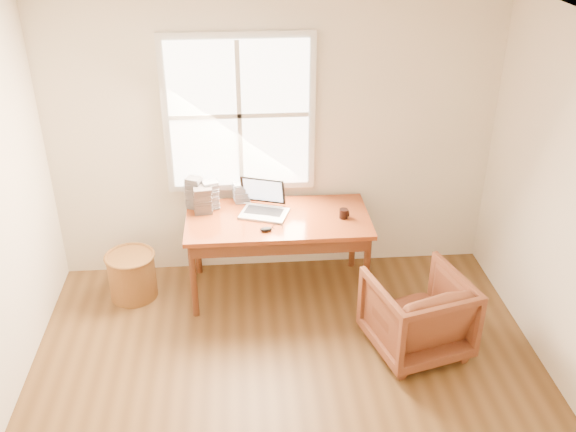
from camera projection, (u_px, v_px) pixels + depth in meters
name	position (u px, v px, depth m)	size (l,w,h in m)	color
room_shell	(291.00, 264.00, 3.87)	(4.04, 4.54, 2.64)	brown
desk	(278.00, 219.00, 5.59)	(1.60, 0.80, 0.04)	brown
armchair	(417.00, 313.00, 5.05)	(0.71, 0.73, 0.67)	brown
wicker_stool	(132.00, 276.00, 5.74)	(0.42, 0.42, 0.42)	brown
laptop	(264.00, 198.00, 5.54)	(0.44, 0.47, 0.33)	silver
mouse	(266.00, 229.00, 5.36)	(0.10, 0.06, 0.03)	black
coffee_mug	(344.00, 214.00, 5.55)	(0.08, 0.08, 0.08)	black
cd_stack_a	(210.00, 195.00, 5.67)	(0.13, 0.12, 0.26)	#B3B6BF
cd_stack_b	(203.00, 200.00, 5.61)	(0.15, 0.14, 0.24)	#28282D
cd_stack_c	(194.00, 193.00, 5.68)	(0.13, 0.11, 0.29)	gray
cd_stack_d	(242.00, 192.00, 5.81)	(0.14, 0.12, 0.18)	silver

